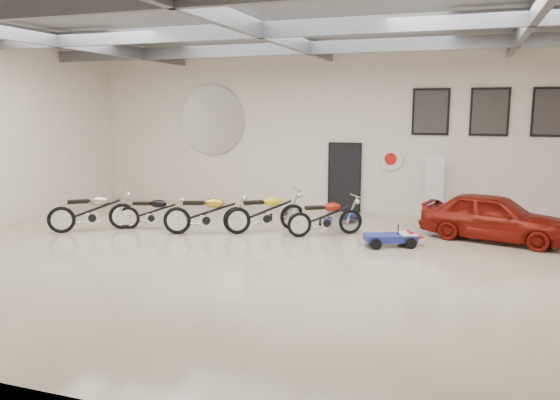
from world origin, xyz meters
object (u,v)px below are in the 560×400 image
(motorcycle_silver, at_px, (92,210))
(vintage_car, at_px, (494,217))
(banner_stand, at_px, (434,188))
(motorcycle_yellow, at_px, (265,211))
(motorcycle_gold, at_px, (207,212))
(motorcycle_red, at_px, (325,216))
(go_kart, at_px, (396,235))
(motorcycle_black, at_px, (152,211))

(motorcycle_silver, relative_size, vintage_car, 0.63)
(banner_stand, bearing_deg, vintage_car, -53.12)
(motorcycle_silver, xyz_separation_m, motorcycle_yellow, (4.35, 1.39, -0.00))
(motorcycle_gold, distance_m, motorcycle_red, 3.03)
(motorcycle_silver, distance_m, vintage_car, 10.22)
(banner_stand, xyz_separation_m, motorcycle_gold, (-5.40, -3.74, -0.37))
(banner_stand, relative_size, go_kart, 1.28)
(motorcycle_black, bearing_deg, motorcycle_gold, -14.10)
(go_kart, relative_size, vintage_car, 0.43)
(motorcycle_red, xyz_separation_m, vintage_car, (4.01, 0.85, 0.07))
(banner_stand, relative_size, motorcycle_yellow, 0.88)
(banner_stand, bearing_deg, motorcycle_gold, -145.04)
(motorcycle_yellow, distance_m, vintage_car, 5.68)
(motorcycle_black, xyz_separation_m, motorcycle_gold, (1.61, -0.01, 0.08))
(motorcycle_black, height_order, vintage_car, vintage_car)
(motorcycle_silver, relative_size, motorcycle_yellow, 1.01)
(go_kart, bearing_deg, motorcycle_red, 140.76)
(go_kart, bearing_deg, motorcycle_yellow, 149.65)
(motorcycle_gold, xyz_separation_m, motorcycle_yellow, (1.34, 0.72, -0.01))
(banner_stand, bearing_deg, motorcycle_red, -130.23)
(motorcycle_gold, xyz_separation_m, motorcycle_red, (2.92, 0.83, -0.06))
(motorcycle_gold, height_order, motorcycle_red, motorcycle_gold)
(motorcycle_red, bearing_deg, motorcycle_black, 155.53)
(motorcycle_yellow, relative_size, vintage_car, 0.63)
(motorcycle_yellow, xyz_separation_m, motorcycle_red, (1.58, 0.11, -0.05))
(banner_stand, bearing_deg, go_kart, -100.60)
(banner_stand, distance_m, motorcycle_gold, 6.58)
(motorcycle_yellow, relative_size, motorcycle_red, 1.09)
(motorcycle_red, bearing_deg, motorcycle_gold, 161.21)
(motorcycle_yellow, bearing_deg, vintage_car, -28.45)
(motorcycle_red, relative_size, vintage_car, 0.58)
(motorcycle_red, height_order, go_kart, motorcycle_red)
(motorcycle_yellow, bearing_deg, go_kart, -44.94)
(vintage_car, bearing_deg, motorcycle_gold, 117.78)
(motorcycle_gold, bearing_deg, motorcycle_yellow, 8.74)
(motorcycle_black, relative_size, vintage_car, 0.55)
(motorcycle_silver, bearing_deg, motorcycle_gold, -24.85)
(vintage_car, bearing_deg, motorcycle_black, 115.18)
(motorcycle_gold, distance_m, vintage_car, 7.13)
(motorcycle_silver, xyz_separation_m, motorcycle_red, (5.93, 1.50, -0.05))
(motorcycle_yellow, xyz_separation_m, go_kart, (3.41, -0.40, -0.29))
(banner_stand, distance_m, motorcycle_yellow, 5.08)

